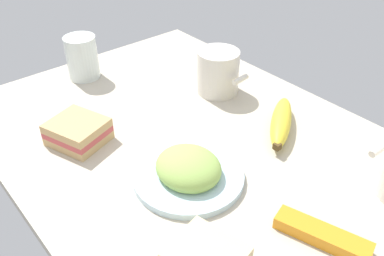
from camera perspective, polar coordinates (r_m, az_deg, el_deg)
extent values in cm
cube|color=#BCB29E|center=(80.77, 0.00, -2.32)|extent=(90.00, 64.00, 2.00)
cylinder|color=silver|center=(71.48, -0.48, -6.56)|extent=(18.83, 18.83, 1.20)
ellipsoid|color=#99BF59|center=(70.20, -0.49, -5.38)|extent=(11.69, 10.52, 5.37)
cylinder|color=silver|center=(75.31, 23.96, -2.73)|extent=(1.32, 3.97, 1.20)
cylinder|color=silver|center=(93.68, 3.53, 7.60)|extent=(9.24, 9.24, 9.71)
cylinder|color=black|center=(91.74, 3.63, 10.01)|extent=(8.13, 8.13, 0.40)
cylinder|color=silver|center=(89.95, 6.54, 6.53)|extent=(1.57, 4.25, 1.20)
cube|color=tan|center=(82.44, -15.06, -1.28)|extent=(12.21, 11.60, 1.60)
cube|color=#C14C4C|center=(81.64, -15.21, -0.49)|extent=(12.21, 11.60, 1.20)
cube|color=tan|center=(80.86, -15.36, 0.31)|extent=(12.21, 11.60, 1.60)
cube|color=beige|center=(56.67, 1.93, -16.81)|extent=(10.86, 10.17, 1.60)
cylinder|color=silver|center=(102.81, -14.67, 9.25)|extent=(7.34, 7.34, 10.09)
cylinder|color=white|center=(103.44, -14.55, 8.51)|extent=(6.61, 6.61, 7.13)
ellipsoid|color=yellow|center=(83.85, 11.98, 0.85)|extent=(13.04, 16.23, 3.85)
cube|color=#4C3819|center=(77.19, 11.47, -2.45)|extent=(1.20, 1.20, 1.20)
cube|color=orange|center=(64.83, 17.24, -13.71)|extent=(14.18, 7.36, 2.00)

